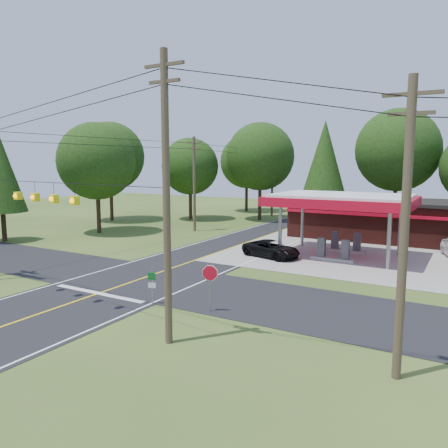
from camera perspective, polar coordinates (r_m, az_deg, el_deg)
The scene contains 15 objects.
ground at distance 28.22m, azimuth -10.77°, elevation -7.08°, with size 120.00×120.00×0.00m, color #36531D.
main_highway at distance 28.22m, azimuth -10.77°, elevation -7.06°, with size 8.00×120.00×0.02m, color black.
cross_road at distance 28.22m, azimuth -10.77°, elevation -7.05°, with size 70.00×7.00×0.02m, color black.
lane_center_yellow at distance 28.22m, azimuth -10.77°, elevation -7.02°, with size 0.15×110.00×0.00m, color yellow.
gas_canopy at distance 34.85m, azimuth 15.09°, elevation 2.78°, with size 10.60×7.40×4.88m.
convenience_store at distance 44.57m, azimuth 19.56°, elevation 0.63°, with size 16.40×7.55×3.80m.
utility_pole_near_right at distance 17.15m, azimuth -7.53°, elevation 3.54°, with size 1.80×0.30×11.50m.
utility_pole_far_left at distance 46.50m, azimuth -3.91°, elevation 5.43°, with size 1.80×0.30×10.00m.
utility_pole_right_b at distance 15.31m, azimuth 22.52°, elevation -0.37°, with size 1.80×0.30×10.00m.
utility_pole_north at distance 60.74m, azimuth 6.32°, elevation 5.57°, with size 0.30×0.30×9.50m.
overhead_beacons at distance 23.90m, azimuth -22.48°, elevation 4.86°, with size 17.04×2.04×1.03m.
treeline_backdrop at distance 47.73m, azimuth 9.12°, elevation 8.16°, with size 70.27×51.59×13.30m.
suv_car at distance 34.02m, azimuth 6.20°, elevation -3.27°, with size 4.68×4.68×1.30m, color black.
octagonal_stop_sign at distance 21.38m, azimuth -1.84°, elevation -6.92°, with size 0.79×0.32×2.38m.
route_sign_post at distance 22.96m, azimuth -9.37°, elevation -7.58°, with size 0.38×0.17×1.94m.
Camera 1 is at (17.92, -20.55, 7.27)m, focal length 35.00 mm.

